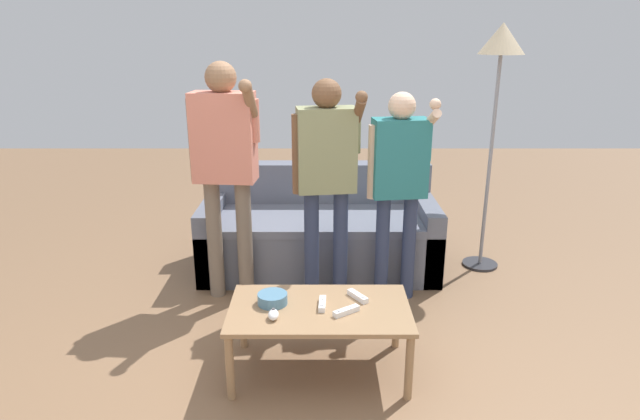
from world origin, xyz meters
TOP-DOWN VIEW (x-y plane):
  - ground_plane at (0.00, 0.00)m, footprint 12.00×12.00m
  - couch at (0.03, 1.39)m, footprint 1.82×0.83m
  - coffee_table at (0.03, -0.05)m, footprint 0.99×0.56m
  - snack_bowl at (-0.22, -0.01)m, footprint 0.16×0.16m
  - game_remote_nunchuk at (-0.21, -0.18)m, footprint 0.06×0.09m
  - floor_lamp at (1.34, 1.40)m, footprint 0.33×0.33m
  - player_left at (-0.60, 0.87)m, footprint 0.48×0.39m
  - player_center at (0.08, 0.81)m, footprint 0.48×0.31m
  - player_right at (0.57, 0.84)m, footprint 0.44×0.28m
  - game_remote_wand_near at (0.05, -0.04)m, footprint 0.04×0.15m
  - game_remote_wand_far at (0.25, 0.05)m, footprint 0.11×0.15m
  - game_remote_wand_spare at (0.18, -0.12)m, footprint 0.15×0.12m

SIDE VIEW (x-z plane):
  - ground_plane at x=0.00m, z-range 0.00..0.00m
  - couch at x=0.03m, z-range -0.11..0.68m
  - coffee_table at x=0.03m, z-range 0.15..0.55m
  - game_remote_wand_spare at x=0.18m, z-range 0.40..0.43m
  - game_remote_wand_far at x=0.25m, z-range 0.40..0.43m
  - game_remote_wand_near at x=0.05m, z-range 0.40..0.43m
  - game_remote_nunchuk at x=-0.21m, z-range 0.39..0.45m
  - snack_bowl at x=-0.22m, z-range 0.40..0.46m
  - player_right at x=0.57m, z-range 0.19..1.64m
  - player_center at x=0.08m, z-range 0.20..1.74m
  - player_left at x=-0.60m, z-range 0.21..1.86m
  - floor_lamp at x=1.34m, z-range 0.69..2.57m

